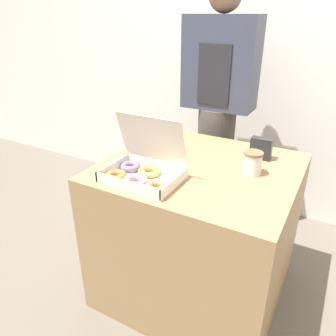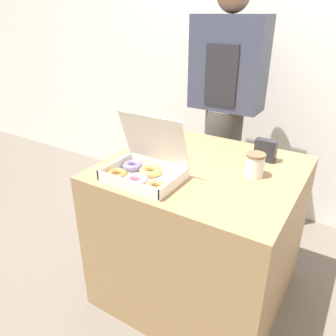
{
  "view_description": "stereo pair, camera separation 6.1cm",
  "coord_description": "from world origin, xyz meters",
  "views": [
    {
      "loc": [
        0.56,
        -1.33,
        1.45
      ],
      "look_at": [
        -0.03,
        -0.27,
        0.87
      ],
      "focal_mm": 35.0,
      "sensor_mm": 36.0,
      "label": 1
    },
    {
      "loc": [
        0.61,
        -1.3,
        1.45
      ],
      "look_at": [
        -0.03,
        -0.27,
        0.87
      ],
      "focal_mm": 35.0,
      "sensor_mm": 36.0,
      "label": 2
    }
  ],
  "objects": [
    {
      "name": "napkin_holder",
      "position": [
        0.23,
        0.23,
        0.83
      ],
      "size": [
        0.1,
        0.05,
        0.11
      ],
      "color": "#232328",
      "rests_on": "table"
    },
    {
      "name": "donut_box",
      "position": [
        -0.17,
        -0.26,
        0.82
      ],
      "size": [
        0.34,
        0.26,
        0.28
      ],
      "color": "white",
      "rests_on": "table"
    },
    {
      "name": "table",
      "position": [
        0.0,
        0.0,
        0.39
      ],
      "size": [
        0.91,
        0.84,
        0.77
      ],
      "color": "#99754C",
      "rests_on": "ground_plane"
    },
    {
      "name": "person_customer",
      "position": [
        -0.17,
        0.66,
        0.87
      ],
      "size": [
        0.45,
        0.25,
        1.65
      ],
      "color": "#4C4742",
      "rests_on": "ground_plane"
    },
    {
      "name": "coffee_cup",
      "position": [
        0.24,
        0.03,
        0.83
      ],
      "size": [
        0.09,
        0.09,
        0.11
      ],
      "color": "silver",
      "rests_on": "table"
    },
    {
      "name": "wall_back",
      "position": [
        0.0,
        1.08,
        1.3
      ],
      "size": [
        10.0,
        0.05,
        2.6
      ],
      "color": "silver",
      "rests_on": "ground_plane"
    },
    {
      "name": "ground_plane",
      "position": [
        0.0,
        0.0,
        0.0
      ],
      "size": [
        14.0,
        14.0,
        0.0
      ],
      "primitive_type": "plane",
      "color": "#665B51"
    }
  ]
}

